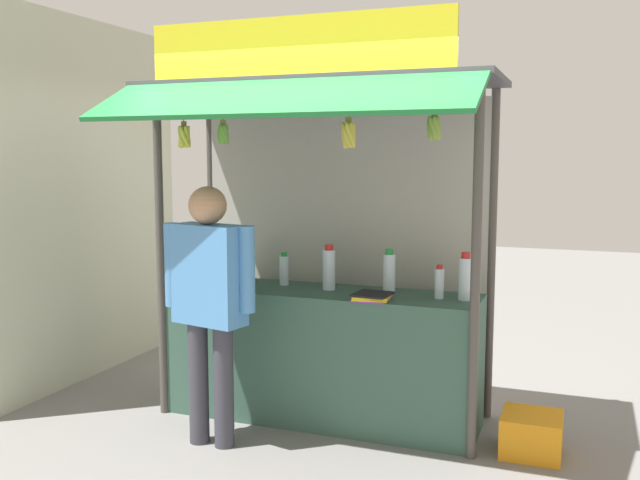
{
  "coord_description": "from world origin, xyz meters",
  "views": [
    {
      "loc": [
        1.69,
        -4.46,
        1.85
      ],
      "look_at": [
        0.0,
        0.0,
        1.27
      ],
      "focal_mm": 39.54,
      "sensor_mm": 36.0,
      "label": 1
    }
  ],
  "objects_px": {
    "water_bottle_far_right": "(389,272)",
    "water_bottle_mid_left": "(284,270)",
    "vendor_person": "(209,291)",
    "plastic_crate": "(531,434)",
    "water_bottle_far_left": "(465,278)",
    "banana_bunch_inner_left": "(184,136)",
    "water_bottle_left": "(439,283)",
    "magazine_stack_front_right": "(224,284)",
    "banana_bunch_leftmost": "(349,135)",
    "water_bottle_right": "(248,263)",
    "banana_bunch_rightmost": "(223,134)",
    "magazine_stack_back_right": "(372,296)",
    "water_bottle_back_left": "(329,269)",
    "banana_bunch_inner_right": "(434,128)"
  },
  "relations": [
    {
      "from": "water_bottle_right",
      "to": "plastic_crate",
      "type": "height_order",
      "value": "water_bottle_right"
    },
    {
      "from": "magazine_stack_front_right",
      "to": "banana_bunch_inner_right",
      "type": "height_order",
      "value": "banana_bunch_inner_right"
    },
    {
      "from": "water_bottle_back_left",
      "to": "banana_bunch_inner_left",
      "type": "height_order",
      "value": "banana_bunch_inner_left"
    },
    {
      "from": "water_bottle_back_left",
      "to": "water_bottle_far_right",
      "type": "bearing_deg",
      "value": 3.58
    },
    {
      "from": "water_bottle_far_right",
      "to": "banana_bunch_inner_left",
      "type": "height_order",
      "value": "banana_bunch_inner_left"
    },
    {
      "from": "water_bottle_mid_left",
      "to": "water_bottle_back_left",
      "type": "relative_size",
      "value": 0.76
    },
    {
      "from": "water_bottle_far_left",
      "to": "magazine_stack_front_right",
      "type": "height_order",
      "value": "water_bottle_far_left"
    },
    {
      "from": "water_bottle_mid_left",
      "to": "water_bottle_back_left",
      "type": "bearing_deg",
      "value": -7.27
    },
    {
      "from": "water_bottle_mid_left",
      "to": "banana_bunch_inner_left",
      "type": "height_order",
      "value": "banana_bunch_inner_left"
    },
    {
      "from": "water_bottle_far_right",
      "to": "vendor_person",
      "type": "distance_m",
      "value": 1.21
    },
    {
      "from": "water_bottle_mid_left",
      "to": "banana_bunch_rightmost",
      "type": "xyz_separation_m",
      "value": [
        -0.21,
        -0.48,
        0.95
      ]
    },
    {
      "from": "vendor_person",
      "to": "plastic_crate",
      "type": "bearing_deg",
      "value": -151.07
    },
    {
      "from": "water_bottle_right",
      "to": "plastic_crate",
      "type": "relative_size",
      "value": 0.75
    },
    {
      "from": "banana_bunch_leftmost",
      "to": "magazine_stack_front_right",
      "type": "bearing_deg",
      "value": 168.41
    },
    {
      "from": "water_bottle_far_right",
      "to": "water_bottle_right",
      "type": "xyz_separation_m",
      "value": [
        -1.12,
        0.13,
        -0.01
      ]
    },
    {
      "from": "magazine_stack_front_right",
      "to": "banana_bunch_leftmost",
      "type": "relative_size",
      "value": 1.02
    },
    {
      "from": "banana_bunch_inner_left",
      "to": "water_bottle_back_left",
      "type": "bearing_deg",
      "value": 26.51
    },
    {
      "from": "water_bottle_far_left",
      "to": "water_bottle_back_left",
      "type": "height_order",
      "value": "water_bottle_back_left"
    },
    {
      "from": "water_bottle_back_left",
      "to": "magazine_stack_back_right",
      "type": "bearing_deg",
      "value": -30.74
    },
    {
      "from": "water_bottle_far_left",
      "to": "banana_bunch_inner_left",
      "type": "height_order",
      "value": "banana_bunch_inner_left"
    },
    {
      "from": "water_bottle_left",
      "to": "water_bottle_back_left",
      "type": "height_order",
      "value": "water_bottle_back_left"
    },
    {
      "from": "banana_bunch_leftmost",
      "to": "water_bottle_far_left",
      "type": "bearing_deg",
      "value": 32.28
    },
    {
      "from": "water_bottle_far_right",
      "to": "vendor_person",
      "type": "height_order",
      "value": "vendor_person"
    },
    {
      "from": "water_bottle_right",
      "to": "banana_bunch_leftmost",
      "type": "distance_m",
      "value": 1.47
    },
    {
      "from": "banana_bunch_rightmost",
      "to": "water_bottle_far_right",
      "type": "bearing_deg",
      "value": 24.72
    },
    {
      "from": "water_bottle_mid_left",
      "to": "water_bottle_left",
      "type": "distance_m",
      "value": 1.14
    },
    {
      "from": "water_bottle_right",
      "to": "banana_bunch_leftmost",
      "type": "relative_size",
      "value": 0.86
    },
    {
      "from": "water_bottle_right",
      "to": "vendor_person",
      "type": "distance_m",
      "value": 0.88
    },
    {
      "from": "water_bottle_far_left",
      "to": "banana_bunch_inner_left",
      "type": "relative_size",
      "value": 0.99
    },
    {
      "from": "water_bottle_right",
      "to": "magazine_stack_front_right",
      "type": "bearing_deg",
      "value": -88.92
    },
    {
      "from": "banana_bunch_leftmost",
      "to": "vendor_person",
      "type": "xyz_separation_m",
      "value": [
        -0.82,
        -0.28,
        -0.97
      ]
    },
    {
      "from": "water_bottle_far_right",
      "to": "plastic_crate",
      "type": "xyz_separation_m",
      "value": [
        0.97,
        -0.17,
        -0.93
      ]
    },
    {
      "from": "magazine_stack_back_right",
      "to": "water_bottle_back_left",
      "type": "bearing_deg",
      "value": 149.26
    },
    {
      "from": "banana_bunch_inner_right",
      "to": "magazine_stack_front_right",
      "type": "bearing_deg",
      "value": 172.43
    },
    {
      "from": "water_bottle_right",
      "to": "water_bottle_left",
      "type": "height_order",
      "value": "water_bottle_right"
    },
    {
      "from": "banana_bunch_leftmost",
      "to": "banana_bunch_rightmost",
      "type": "height_order",
      "value": "same"
    },
    {
      "from": "water_bottle_far_right",
      "to": "water_bottle_back_left",
      "type": "relative_size",
      "value": 0.96
    },
    {
      "from": "banana_bunch_rightmost",
      "to": "plastic_crate",
      "type": "height_order",
      "value": "banana_bunch_rightmost"
    },
    {
      "from": "water_bottle_mid_left",
      "to": "vendor_person",
      "type": "bearing_deg",
      "value": -103.37
    },
    {
      "from": "banana_bunch_inner_left",
      "to": "vendor_person",
      "type": "relative_size",
      "value": 0.19
    },
    {
      "from": "water_bottle_far_right",
      "to": "water_bottle_mid_left",
      "type": "bearing_deg",
      "value": 178.58
    },
    {
      "from": "magazine_stack_back_right",
      "to": "water_bottle_left",
      "type": "bearing_deg",
      "value": 26.72
    },
    {
      "from": "water_bottle_back_left",
      "to": "plastic_crate",
      "type": "bearing_deg",
      "value": -5.8
    },
    {
      "from": "water_bottle_far_right",
      "to": "water_bottle_left",
      "type": "xyz_separation_m",
      "value": [
        0.35,
        -0.05,
        -0.04
      ]
    },
    {
      "from": "vendor_person",
      "to": "plastic_crate",
      "type": "height_order",
      "value": "vendor_person"
    },
    {
      "from": "water_bottle_mid_left",
      "to": "banana_bunch_inner_left",
      "type": "bearing_deg",
      "value": -136.68
    },
    {
      "from": "water_bottle_far_right",
      "to": "banana_bunch_rightmost",
      "type": "height_order",
      "value": "banana_bunch_rightmost"
    },
    {
      "from": "water_bottle_left",
      "to": "plastic_crate",
      "type": "height_order",
      "value": "water_bottle_left"
    },
    {
      "from": "magazine_stack_back_right",
      "to": "magazine_stack_front_right",
      "type": "distance_m",
      "value": 1.07
    },
    {
      "from": "water_bottle_far_right",
      "to": "water_bottle_mid_left",
      "type": "xyz_separation_m",
      "value": [
        -0.78,
        0.02,
        -0.03
      ]
    }
  ]
}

